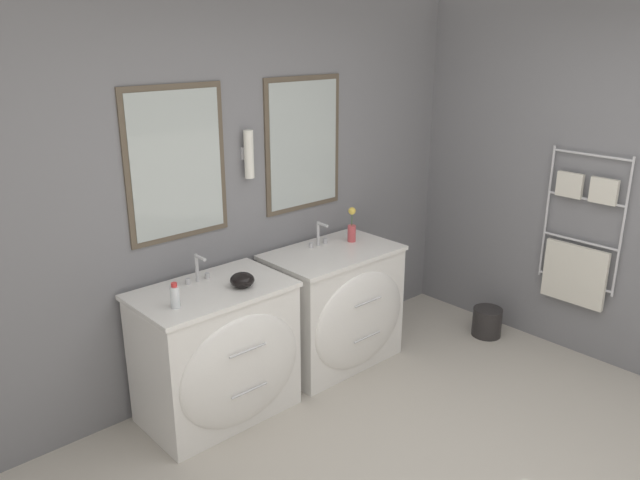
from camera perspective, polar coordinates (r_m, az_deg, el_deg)
name	(u,v)px	position (r m, az deg, el deg)	size (l,w,h in m)	color
wall_back	(229,196)	(4.19, -8.28, 3.98)	(5.79, 0.14, 2.60)	slate
wall_right	(556,180)	(5.01, 20.77, 5.16)	(0.13, 4.16, 2.60)	slate
vanity_left	(219,353)	(4.01, -9.24, -10.15)	(0.96, 0.66, 0.87)	white
vanity_right	(336,307)	(4.57, 1.49, -6.13)	(0.96, 0.66, 0.87)	white
faucet_left	(198,269)	(3.93, -11.10, -2.61)	(0.17, 0.11, 0.18)	silver
faucet_right	(319,235)	(4.51, -0.07, 0.51)	(0.17, 0.11, 0.18)	silver
toiletry_bottle	(175,296)	(3.61, -13.12, -5.04)	(0.05, 0.05, 0.15)	silver
amenity_bowl	(242,280)	(3.83, -7.12, -3.64)	(0.15, 0.15, 0.09)	black
flower_vase	(352,227)	(4.60, 2.92, 1.15)	(0.06, 0.06, 0.26)	#CC4C51
waste_bin	(487,321)	(5.26, 15.03, -7.20)	(0.24, 0.24, 0.23)	#282626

